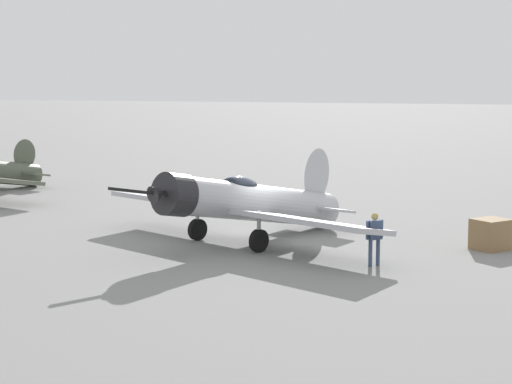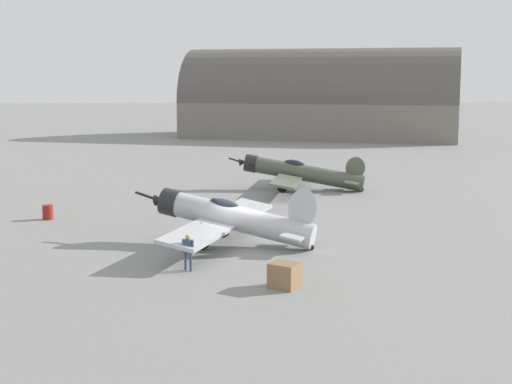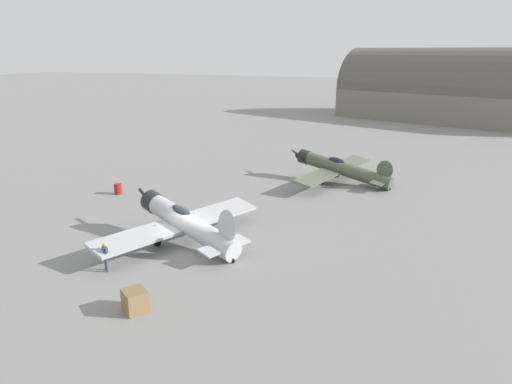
% 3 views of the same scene
% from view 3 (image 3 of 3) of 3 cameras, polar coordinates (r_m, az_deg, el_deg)
% --- Properties ---
extents(ground_plane, '(400.00, 400.00, 0.00)m').
position_cam_3_polar(ground_plane, '(31.72, -7.69, -6.20)').
color(ground_plane, gray).
extents(airplane_foreground, '(9.78, 12.21, 3.32)m').
position_cam_3_polar(airplane_foreground, '(31.56, -8.36, -3.53)').
color(airplane_foreground, '#B7BABF').
rests_on(airplane_foreground, ground_plane).
extents(airplane_mid_apron, '(10.54, 12.82, 2.79)m').
position_cam_3_polar(airplane_mid_apron, '(46.48, 9.83, 2.75)').
color(airplane_mid_apron, '#4C5442').
rests_on(airplane_mid_apron, ground_plane).
extents(ground_crew_mechanic, '(0.54, 0.47, 1.70)m').
position_cam_3_polar(ground_crew_mechanic, '(28.81, -17.26, -6.98)').
color(ground_crew_mechanic, '#384766').
rests_on(ground_crew_mechanic, ground_plane).
extents(equipment_crate, '(1.55, 1.52, 1.07)m').
position_cam_3_polar(equipment_crate, '(24.50, -13.98, -12.28)').
color(equipment_crate, olive).
rests_on(equipment_crate, ground_plane).
extents(fuel_drum, '(0.69, 0.69, 0.90)m').
position_cam_3_polar(fuel_drum, '(43.93, -15.88, 0.34)').
color(fuel_drum, maroon).
rests_on(fuel_drum, ground_plane).
extents(distant_hangar, '(40.77, 26.56, 15.07)m').
position_cam_3_polar(distant_hangar, '(93.34, 22.03, 10.42)').
color(distant_hangar, slate).
rests_on(distant_hangar, ground_plane).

